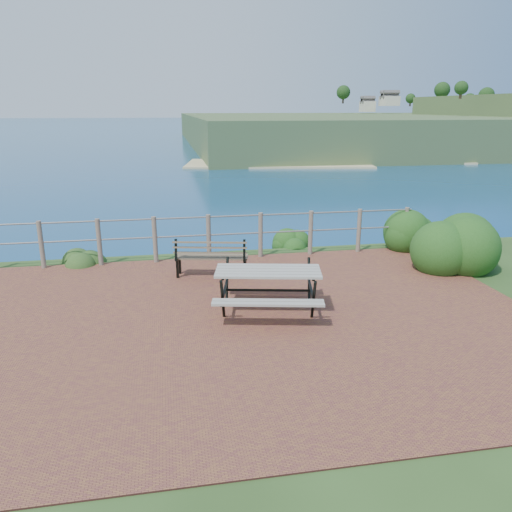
# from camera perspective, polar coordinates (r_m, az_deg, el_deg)

# --- Properties ---
(ground) EXTENTS (10.00, 7.00, 0.12)m
(ground) POSITION_cam_1_polar(r_m,az_deg,el_deg) (7.92, -3.18, -7.49)
(ground) COLOR brown
(ground) RESTS_ON ground
(ocean) EXTENTS (1200.00, 1200.00, 0.00)m
(ocean) POSITION_cam_1_polar(r_m,az_deg,el_deg) (207.21, -10.38, 15.47)
(ocean) COLOR #165F84
(ocean) RESTS_ON ground
(safety_railing) EXTENTS (9.40, 0.10, 1.00)m
(safety_railing) POSITION_cam_1_polar(r_m,az_deg,el_deg) (10.89, -5.43, 2.42)
(safety_railing) COLOR #6B5B4C
(safety_railing) RESTS_ON ground
(picnic_table) EXTENTS (1.79, 1.44, 0.71)m
(picnic_table) POSITION_cam_1_polar(r_m,az_deg,el_deg) (8.09, 1.38, -3.46)
(picnic_table) COLOR gray
(picnic_table) RESTS_ON ground
(park_bench) EXTENTS (1.47, 0.64, 0.80)m
(park_bench) POSITION_cam_1_polar(r_m,az_deg,el_deg) (9.80, -5.13, 0.56)
(park_bench) COLOR brown
(park_bench) RESTS_ON ground
(shrub_right_front) EXTENTS (1.53, 1.53, 2.17)m
(shrub_right_front) POSITION_cam_1_polar(r_m,az_deg,el_deg) (11.23, 22.04, -1.35)
(shrub_right_front) COLOR #1E4716
(shrub_right_front) RESTS_ON ground
(shrub_right_edge) EXTENTS (1.11, 1.11, 1.58)m
(shrub_right_edge) POSITION_cam_1_polar(r_m,az_deg,el_deg) (12.46, 17.20, 0.83)
(shrub_right_edge) COLOR #1E4716
(shrub_right_edge) RESTS_ON ground
(shrub_lip_west) EXTENTS (0.73, 0.73, 0.45)m
(shrub_lip_west) POSITION_cam_1_polar(r_m,az_deg,el_deg) (11.44, -19.13, -0.74)
(shrub_lip_west) COLOR #294E1D
(shrub_lip_west) RESTS_ON ground
(shrub_lip_east) EXTENTS (0.76, 0.76, 0.50)m
(shrub_lip_east) POSITION_cam_1_polar(r_m,az_deg,el_deg) (12.30, 4.42, 1.34)
(shrub_lip_east) COLOR #1E4716
(shrub_lip_east) RESTS_ON ground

